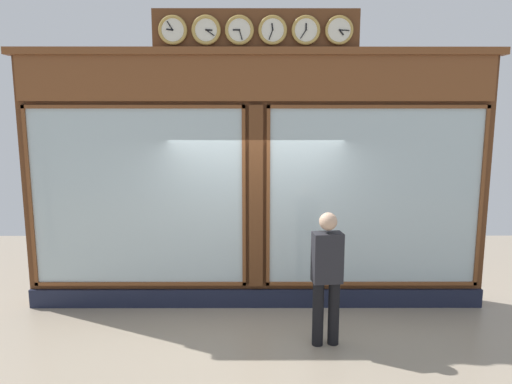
{
  "coord_description": "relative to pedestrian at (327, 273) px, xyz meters",
  "views": [
    {
      "loc": [
        0.02,
        6.61,
        2.83
      ],
      "look_at": [
        0.0,
        0.0,
        1.75
      ],
      "focal_mm": 32.54,
      "sensor_mm": 36.0,
      "label": 1
    }
  ],
  "objects": [
    {
      "name": "shop_facade",
      "position": [
        0.87,
        -1.29,
        0.99
      ],
      "size": [
        6.9,
        0.42,
        4.28
      ],
      "color": "#5B3319",
      "rests_on": "ground_plane"
    },
    {
      "name": "pedestrian",
      "position": [
        0.0,
        0.0,
        0.0
      ],
      "size": [
        0.38,
        0.26,
        1.69
      ],
      "color": "black",
      "rests_on": "ground_plane"
    }
  ]
}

